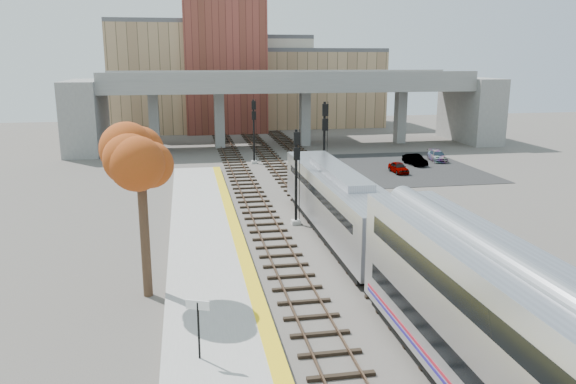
{
  "coord_description": "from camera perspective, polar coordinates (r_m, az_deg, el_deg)",
  "views": [
    {
      "loc": [
        -8.27,
        -26.04,
        11.03
      ],
      "look_at": [
        -1.81,
        9.12,
        2.5
      ],
      "focal_mm": 35.0,
      "sensor_mm": 36.0,
      "label": 1
    }
  ],
  "objects": [
    {
      "name": "buildings_far",
      "position": [
        93.16,
        -4.63,
        11.44
      ],
      "size": [
        43.0,
        21.0,
        20.6
      ],
      "color": "tan",
      "rests_on": "ground"
    },
    {
      "name": "tree",
      "position": [
        26.19,
        -14.8,
        3.2
      ],
      "size": [
        3.6,
        3.6,
        8.88
      ],
      "color": "#382619",
      "rests_on": "ground"
    },
    {
      "name": "station_sign",
      "position": [
        20.89,
        -9.12,
        -12.45
      ],
      "size": [
        0.85,
        0.39,
        2.27
      ],
      "rotation": [
        0.0,
        0.0,
        -0.39
      ],
      "color": "black",
      "rests_on": "platform"
    },
    {
      "name": "platform",
      "position": [
        28.23,
        -7.64,
        -9.32
      ],
      "size": [
        4.5,
        60.0,
        0.35
      ],
      "primitive_type": "cube",
      "color": "#9E9E99",
      "rests_on": "ground"
    },
    {
      "name": "signal_mast_mid",
      "position": [
        46.67,
        3.7,
        4.57
      ],
      "size": [
        0.6,
        0.64,
        7.6
      ],
      "color": "#9E9E99",
      "rests_on": "ground"
    },
    {
      "name": "locomotive",
      "position": [
        35.39,
        5.11,
        -0.95
      ],
      "size": [
        3.02,
        19.05,
        4.1
      ],
      "color": "#A8AAB2",
      "rests_on": "ground"
    },
    {
      "name": "car_b",
      "position": [
        60.82,
        12.77,
        3.22
      ],
      "size": [
        1.67,
        3.58,
        1.14
      ],
      "primitive_type": "imported",
      "rotation": [
        0.0,
        0.0,
        0.14
      ],
      "color": "#99999E",
      "rests_on": "parking_lot"
    },
    {
      "name": "tracks",
      "position": [
        41.11,
        2.91,
        -2.05
      ],
      "size": [
        10.7,
        95.0,
        0.25
      ],
      "color": "black",
      "rests_on": "ground"
    },
    {
      "name": "overpass",
      "position": [
        72.45,
        0.11,
        9.29
      ],
      "size": [
        54.0,
        12.0,
        9.5
      ],
      "color": "slate",
      "rests_on": "ground"
    },
    {
      "name": "car_c",
      "position": [
        63.89,
        14.94,
        3.56
      ],
      "size": [
        2.13,
        4.0,
        1.1
      ],
      "primitive_type": "imported",
      "rotation": [
        0.0,
        0.0,
        -0.16
      ],
      "color": "#99999E",
      "rests_on": "parking_lot"
    },
    {
      "name": "yellow_strip",
      "position": [
        28.3,
        -3.76,
        -8.78
      ],
      "size": [
        0.7,
        60.0,
        0.01
      ],
      "primitive_type": "cube",
      "color": "yellow",
      "rests_on": "platform"
    },
    {
      "name": "parking_lot",
      "position": [
        59.48,
        11.78,
        2.47
      ],
      "size": [
        14.0,
        18.0,
        0.04
      ],
      "primitive_type": "cube",
      "color": "black",
      "rests_on": "ground"
    },
    {
      "name": "signal_mast_far",
      "position": [
        60.04,
        -3.49,
        6.04
      ],
      "size": [
        0.6,
        0.64,
        6.83
      ],
      "color": "#9E9E99",
      "rests_on": "ground"
    },
    {
      "name": "signal_mast_near",
      "position": [
        37.52,
        0.84,
        1.23
      ],
      "size": [
        0.6,
        0.64,
        6.49
      ],
      "color": "#9E9E99",
      "rests_on": "ground"
    },
    {
      "name": "ground",
      "position": [
        29.47,
        6.75,
        -8.66
      ],
      "size": [
        160.0,
        160.0,
        0.0
      ],
      "primitive_type": "plane",
      "color": "#47423D",
      "rests_on": "ground"
    },
    {
      "name": "car_a",
      "position": [
        56.29,
        11.17,
        2.45
      ],
      "size": [
        1.28,
        3.12,
        1.06
      ],
      "primitive_type": "imported",
      "rotation": [
        0.0,
        0.0,
        0.01
      ],
      "color": "#99999E",
      "rests_on": "parking_lot"
    }
  ]
}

